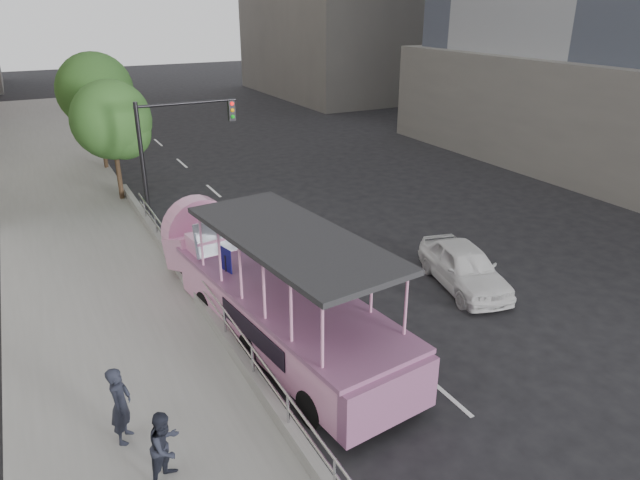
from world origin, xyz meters
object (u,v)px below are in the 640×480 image
(car, at_px, (464,267))
(parking_sign, at_px, (227,277))
(street_tree_near, at_px, (114,123))
(street_tree_far, at_px, (98,94))
(pedestrian_mid, at_px, (166,446))
(pedestrian_near, at_px, (121,405))
(traffic_signal, at_px, (170,142))
(duck_boat, at_px, (266,291))

(car, distance_m, parking_sign, 7.86)
(street_tree_near, bearing_deg, parking_sign, -86.71)
(street_tree_near, relative_size, street_tree_far, 0.89)
(pedestrian_mid, xyz_separation_m, street_tree_near, (2.34, 17.90, 2.75))
(pedestrian_near, bearing_deg, street_tree_far, 18.02)
(traffic_signal, xyz_separation_m, street_tree_near, (-1.60, 3.43, 0.32))
(street_tree_far, bearing_deg, duck_boat, -85.92)
(duck_boat, xyz_separation_m, traffic_signal, (0.01, 9.98, 2.21))
(duck_boat, relative_size, pedestrian_mid, 6.98)
(pedestrian_near, distance_m, traffic_signal, 13.93)
(pedestrian_mid, xyz_separation_m, parking_sign, (3.07, 5.27, 0.52))
(parking_sign, xyz_separation_m, street_tree_near, (-0.73, 12.63, 2.23))
(street_tree_far, bearing_deg, parking_sign, -88.38)
(street_tree_far, bearing_deg, street_tree_near, -91.91)
(car, relative_size, pedestrian_mid, 2.78)
(car, relative_size, parking_sign, 1.71)
(duck_boat, bearing_deg, parking_sign, 137.61)
(car, relative_size, street_tree_near, 0.75)
(parking_sign, distance_m, street_tree_near, 12.85)
(car, xyz_separation_m, pedestrian_near, (-11.34, -2.57, 0.45))
(car, distance_m, traffic_signal, 12.77)
(parking_sign, bearing_deg, traffic_signal, 84.59)
(pedestrian_mid, bearing_deg, street_tree_far, 44.49)
(parking_sign, bearing_deg, duck_boat, -42.39)
(pedestrian_near, relative_size, traffic_signal, 0.34)
(pedestrian_mid, distance_m, parking_sign, 6.12)
(duck_boat, height_order, street_tree_far, street_tree_far)
(pedestrian_near, xyz_separation_m, street_tree_far, (3.09, 22.41, 3.13))
(car, height_order, street_tree_near, street_tree_near)
(pedestrian_near, height_order, parking_sign, parking_sign)
(pedestrian_mid, relative_size, traffic_signal, 0.29)
(pedestrian_mid, relative_size, street_tree_near, 0.27)
(car, relative_size, pedestrian_near, 2.44)
(car, relative_size, street_tree_far, 0.66)
(duck_boat, bearing_deg, street_tree_far, 94.08)
(duck_boat, xyz_separation_m, street_tree_far, (-1.38, 19.41, 3.02))
(duck_boat, height_order, traffic_signal, traffic_signal)
(street_tree_far, bearing_deg, pedestrian_near, -97.85)
(traffic_signal, bearing_deg, duck_boat, -90.08)
(pedestrian_near, xyz_separation_m, street_tree_near, (2.89, 16.41, 2.64))
(pedestrian_mid, bearing_deg, street_tree_near, 43.11)
(pedestrian_mid, bearing_deg, duck_boat, 9.38)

